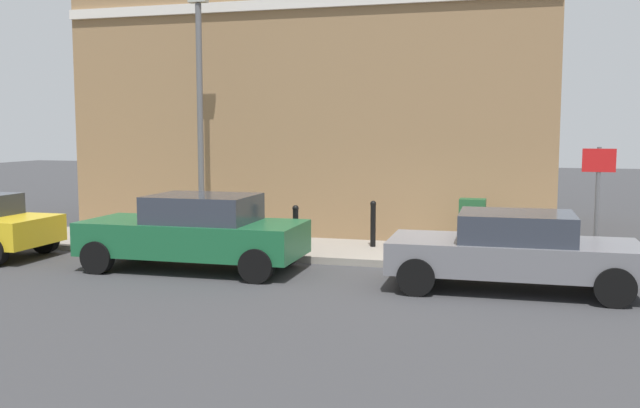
{
  "coord_description": "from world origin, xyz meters",
  "views": [
    {
      "loc": [
        -13.02,
        -1.2,
        2.79
      ],
      "look_at": [
        1.21,
        2.87,
        1.2
      ],
      "focal_mm": 39.45,
      "sensor_mm": 36.0,
      "label": 1
    }
  ],
  "objects_px": {
    "car_green": "(196,231)",
    "bollard_near_cabinet": "(373,222)",
    "street_sign": "(598,189)",
    "lamppost": "(200,107)",
    "bollard_far_kerb": "(296,228)",
    "utility_cabinet": "(472,227)",
    "car_grey": "(513,250)"
  },
  "relations": [
    {
      "from": "car_green",
      "to": "lamppost",
      "type": "distance_m",
      "value": 3.77
    },
    {
      "from": "street_sign",
      "to": "lamppost",
      "type": "height_order",
      "value": "lamppost"
    },
    {
      "from": "utility_cabinet",
      "to": "bollard_far_kerb",
      "type": "bearing_deg",
      "value": 109.32
    },
    {
      "from": "car_grey",
      "to": "lamppost",
      "type": "xyz_separation_m",
      "value": [
        2.68,
        7.15,
        2.6
      ]
    },
    {
      "from": "street_sign",
      "to": "lamppost",
      "type": "bearing_deg",
      "value": 83.6
    },
    {
      "from": "car_grey",
      "to": "bollard_near_cabinet",
      "type": "bearing_deg",
      "value": -44.95
    },
    {
      "from": "bollard_far_kerb",
      "to": "lamppost",
      "type": "bearing_deg",
      "value": 67.59
    },
    {
      "from": "utility_cabinet",
      "to": "bollard_near_cabinet",
      "type": "distance_m",
      "value": 2.19
    },
    {
      "from": "car_grey",
      "to": "street_sign",
      "type": "height_order",
      "value": "street_sign"
    },
    {
      "from": "utility_cabinet",
      "to": "street_sign",
      "type": "distance_m",
      "value": 2.8
    },
    {
      "from": "car_grey",
      "to": "car_green",
      "type": "height_order",
      "value": "car_green"
    },
    {
      "from": "bollard_far_kerb",
      "to": "street_sign",
      "type": "height_order",
      "value": "street_sign"
    },
    {
      "from": "utility_cabinet",
      "to": "bollard_near_cabinet",
      "type": "xyz_separation_m",
      "value": [
        0.1,
        2.18,
        0.02
      ]
    },
    {
      "from": "utility_cabinet",
      "to": "lamppost",
      "type": "xyz_separation_m",
      "value": [
        -0.14,
        6.27,
        2.62
      ]
    },
    {
      "from": "lamppost",
      "to": "utility_cabinet",
      "type": "bearing_deg",
      "value": -88.7
    },
    {
      "from": "car_green",
      "to": "bollard_near_cabinet",
      "type": "height_order",
      "value": "car_green"
    },
    {
      "from": "utility_cabinet",
      "to": "street_sign",
      "type": "height_order",
      "value": "street_sign"
    },
    {
      "from": "utility_cabinet",
      "to": "lamppost",
      "type": "height_order",
      "value": "lamppost"
    },
    {
      "from": "bollard_near_cabinet",
      "to": "utility_cabinet",
      "type": "bearing_deg",
      "value": -92.62
    },
    {
      "from": "car_grey",
      "to": "bollard_far_kerb",
      "type": "height_order",
      "value": "car_grey"
    },
    {
      "from": "bollard_far_kerb",
      "to": "lamppost",
      "type": "distance_m",
      "value": 3.9
    },
    {
      "from": "car_green",
      "to": "utility_cabinet",
      "type": "relative_size",
      "value": 3.82
    },
    {
      "from": "lamppost",
      "to": "car_grey",
      "type": "bearing_deg",
      "value": -110.52
    },
    {
      "from": "bollard_near_cabinet",
      "to": "lamppost",
      "type": "xyz_separation_m",
      "value": [
        -0.24,
        4.08,
        2.6
      ]
    },
    {
      "from": "car_grey",
      "to": "bollard_far_kerb",
      "type": "distance_m",
      "value": 4.72
    },
    {
      "from": "car_green",
      "to": "utility_cabinet",
      "type": "bearing_deg",
      "value": -153.33
    },
    {
      "from": "lamppost",
      "to": "street_sign",
      "type": "bearing_deg",
      "value": -96.4
    },
    {
      "from": "bollard_near_cabinet",
      "to": "bollard_far_kerb",
      "type": "distance_m",
      "value": 1.94
    },
    {
      "from": "bollard_near_cabinet",
      "to": "bollard_far_kerb",
      "type": "xyz_separation_m",
      "value": [
        -1.35,
        1.39,
        0.0
      ]
    },
    {
      "from": "street_sign",
      "to": "utility_cabinet",
      "type": "bearing_deg",
      "value": 64.91
    },
    {
      "from": "car_green",
      "to": "bollard_near_cabinet",
      "type": "xyz_separation_m",
      "value": [
        2.81,
        -2.99,
        -0.06
      ]
    },
    {
      "from": "car_grey",
      "to": "lamppost",
      "type": "height_order",
      "value": "lamppost"
    }
  ]
}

